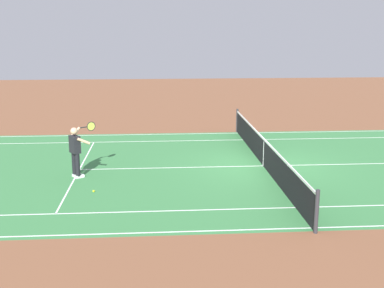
# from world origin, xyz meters

# --- Properties ---
(ground_plane) EXTENTS (60.00, 60.00, 0.00)m
(ground_plane) POSITION_xyz_m (0.00, 0.00, 0.00)
(ground_plane) COLOR brown
(court_slab) EXTENTS (24.20, 11.40, 0.00)m
(court_slab) POSITION_xyz_m (0.00, 0.00, 0.00)
(court_slab) COLOR #387A42
(court_slab) RESTS_ON ground_plane
(court_line_markings) EXTENTS (23.85, 11.05, 0.01)m
(court_line_markings) POSITION_xyz_m (0.00, 0.00, 0.00)
(court_line_markings) COLOR white
(court_line_markings) RESTS_ON ground_plane
(tennis_net) EXTENTS (0.10, 11.70, 1.08)m
(tennis_net) POSITION_xyz_m (0.00, 0.00, 0.49)
(tennis_net) COLOR #2D2D33
(tennis_net) RESTS_ON ground_plane
(tennis_player_near) EXTENTS (0.79, 1.05, 1.70)m
(tennis_player_near) POSITION_xyz_m (6.33, 0.85, 0.93)
(tennis_player_near) COLOR black
(tennis_player_near) RESTS_ON ground_plane
(tennis_ball) EXTENTS (0.07, 0.07, 0.07)m
(tennis_ball) POSITION_xyz_m (5.62, 2.43, 0.03)
(tennis_ball) COLOR #CCE01E
(tennis_ball) RESTS_ON ground_plane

